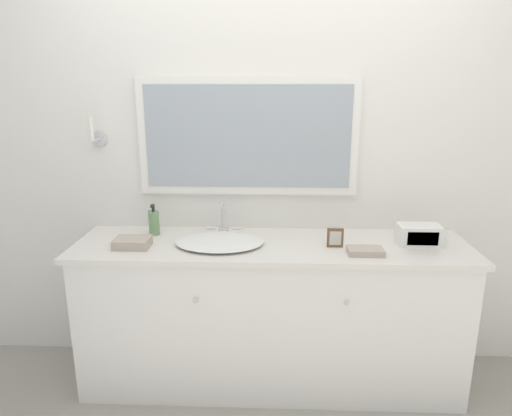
% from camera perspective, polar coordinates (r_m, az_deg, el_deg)
% --- Properties ---
extents(ground_plane, '(14.00, 14.00, 0.00)m').
position_cam_1_polar(ground_plane, '(2.64, 1.72, -24.48)').
color(ground_plane, '#9E998E').
extents(wall_back, '(8.00, 0.18, 2.55)m').
position_cam_1_polar(wall_back, '(2.69, 1.98, 6.47)').
color(wall_back, white).
rests_on(wall_back, ground_plane).
extents(vanity_counter, '(2.15, 0.57, 0.85)m').
position_cam_1_polar(vanity_counter, '(2.67, 1.86, -13.04)').
color(vanity_counter, white).
rests_on(vanity_counter, ground_plane).
extents(sink_basin, '(0.48, 0.40, 0.19)m').
position_cam_1_polar(sink_basin, '(2.48, -4.58, -4.11)').
color(sink_basin, white).
rests_on(sink_basin, vanity_counter).
extents(soap_bottle, '(0.06, 0.06, 0.18)m').
position_cam_1_polar(soap_bottle, '(2.68, -12.64, -1.76)').
color(soap_bottle, '#709966').
rests_on(soap_bottle, vanity_counter).
extents(appliance_box, '(0.23, 0.13, 0.11)m').
position_cam_1_polar(appliance_box, '(2.61, 19.74, -3.18)').
color(appliance_box, white).
rests_on(appliance_box, vanity_counter).
extents(picture_frame, '(0.09, 0.01, 0.10)m').
position_cam_1_polar(picture_frame, '(2.46, 9.87, -3.69)').
color(picture_frame, brown).
rests_on(picture_frame, vanity_counter).
extents(hand_towel_near_sink, '(0.18, 0.11, 0.03)m').
position_cam_1_polar(hand_towel_near_sink, '(2.40, 13.51, -5.26)').
color(hand_towel_near_sink, '#B7A899').
rests_on(hand_towel_near_sink, vanity_counter).
extents(hand_towel_far_corner, '(0.19, 0.14, 0.05)m').
position_cam_1_polar(hand_towel_far_corner, '(2.52, -15.20, -4.21)').
color(hand_towel_far_corner, '#B7A899').
rests_on(hand_towel_far_corner, vanity_counter).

